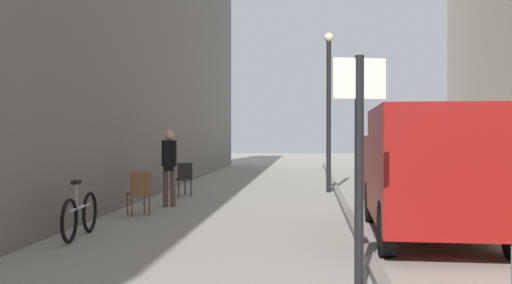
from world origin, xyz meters
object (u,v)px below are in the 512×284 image
delivery_van (431,168)px  lamp_post (329,101)px  cafe_chair_near_window (139,190)px  cafe_chair_by_doorway (183,177)px  pedestrian_main_foreground (169,163)px  street_sign_post (359,153)px  bicycle_leaning (80,215)px

delivery_van → lamp_post: lamp_post is taller
lamp_post → cafe_chair_near_window: lamp_post is taller
delivery_van → cafe_chair_by_doorway: bearing=134.0°
cafe_chair_by_doorway → lamp_post: bearing=-17.5°
pedestrian_main_foreground → delivery_van: 6.58m
street_sign_post → cafe_chair_by_doorway: 10.74m
delivery_van → lamp_post: size_ratio=1.05×
bicycle_leaning → delivery_van: bearing=1.5°
street_sign_post → bicycle_leaning: bearing=-52.4°
cafe_chair_by_doorway → street_sign_post: bearing=-105.2°
pedestrian_main_foreground → street_sign_post: bearing=115.7°
pedestrian_main_foreground → bicycle_leaning: bearing=81.5°
pedestrian_main_foreground → lamp_post: 5.77m
delivery_van → cafe_chair_by_doorway: 8.35m
lamp_post → delivery_van: bearing=-79.2°
delivery_van → street_sign_post: 4.00m
lamp_post → cafe_chair_by_doorway: 4.87m
pedestrian_main_foreground → delivery_van: (5.38, -3.80, 0.12)m
delivery_van → bicycle_leaning: delivery_van is taller
bicycle_leaning → cafe_chair_near_window: bearing=81.8°
street_sign_post → lamp_post: lamp_post is taller
pedestrian_main_foreground → cafe_chair_near_window: bearing=78.4°
delivery_van → bicycle_leaning: size_ratio=2.83×
cafe_chair_near_window → cafe_chair_by_doorway: same height
street_sign_post → cafe_chair_by_doorway: street_sign_post is taller
pedestrian_main_foreground → street_sign_post: size_ratio=0.70×
cafe_chair_near_window → delivery_van: bearing=-53.6°
pedestrian_main_foreground → cafe_chair_by_doorway: bearing=-87.5°
pedestrian_main_foreground → cafe_chair_near_window: size_ratio=1.95×
bicycle_leaning → cafe_chair_near_window: size_ratio=1.88×
cafe_chair_by_doorway → pedestrian_main_foreground: bearing=-123.3°
delivery_van → street_sign_post: size_ratio=1.93×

